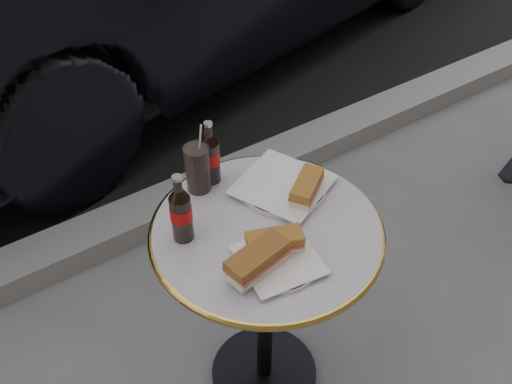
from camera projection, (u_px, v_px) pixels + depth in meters
ground at (264, 375)px, 1.98m from camera, size 80.00×80.00×0.00m
curb at (148, 215)px, 2.50m from camera, size 40.00×0.20×0.12m
bistro_table at (265, 312)px, 1.74m from camera, size 0.62×0.62×0.73m
plate_left at (279, 261)px, 1.40m from camera, size 0.25×0.25×0.01m
plate_right at (283, 187)px, 1.60m from camera, size 0.30×0.30×0.01m
sandwich_left_a at (257, 261)px, 1.36m from camera, size 0.17×0.10×0.06m
sandwich_left_b at (275, 243)px, 1.40m from camera, size 0.15×0.11×0.05m
sandwich_right at (307, 188)px, 1.55m from camera, size 0.15×0.13×0.05m
cola_bottle_left at (180, 208)px, 1.40m from camera, size 0.07×0.07×0.20m
cola_bottle_right at (210, 152)px, 1.57m from camera, size 0.07×0.07×0.20m
cola_glass at (198, 168)px, 1.56m from camera, size 0.08×0.08×0.14m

